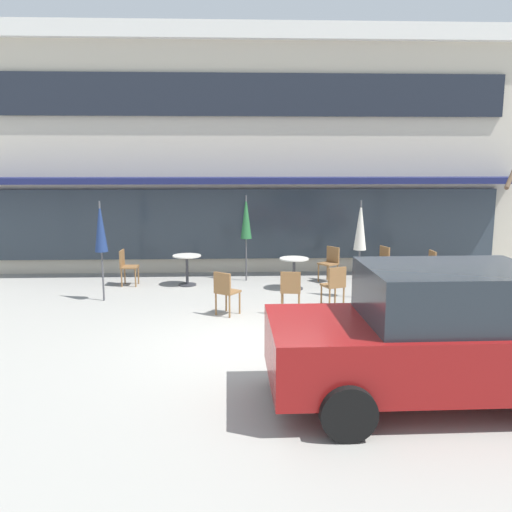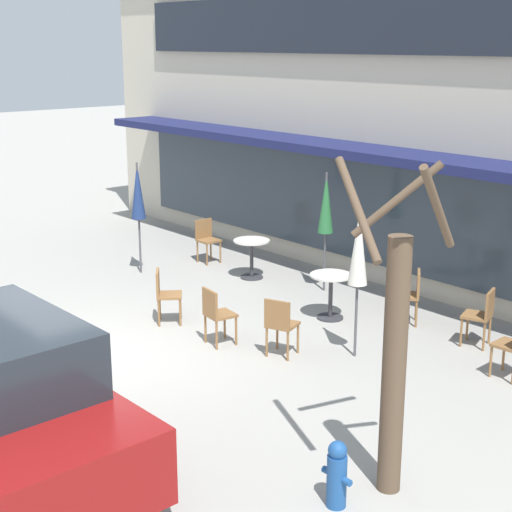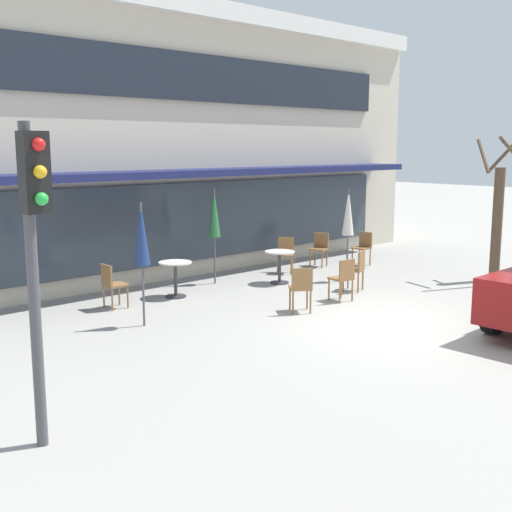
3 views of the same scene
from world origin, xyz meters
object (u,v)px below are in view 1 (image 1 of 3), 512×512
cafe_table_streetside (294,268)px  parked_sedan (439,336)px  cafe_chair_2 (428,266)px  patio_umbrella_cream_folded (360,226)px  cafe_chair_3 (291,289)px  patio_umbrella_green_folded (246,218)px  cafe_chair_1 (381,261)px  cafe_table_near_wall (187,265)px  cafe_chair_0 (330,261)px  patio_umbrella_corner_open (100,228)px  cafe_chair_6 (335,284)px  cafe_chair_4 (225,290)px  cafe_chair_5 (126,265)px

cafe_table_streetside → parked_sedan: 6.37m
cafe_table_streetside → cafe_chair_2: cafe_chair_2 is taller
patio_umbrella_cream_folded → cafe_chair_3: 2.36m
cafe_table_streetside → cafe_chair_3: bearing=-98.1°
patio_umbrella_green_folded → cafe_chair_1: 3.63m
cafe_table_streetside → cafe_chair_1: size_ratio=0.85×
cafe_table_near_wall → cafe_chair_0: 3.63m
patio_umbrella_corner_open → cafe_chair_0: size_ratio=2.47×
cafe_table_near_wall → cafe_chair_2: bearing=-3.6°
cafe_chair_0 → cafe_chair_3: (-1.32, -2.96, 0.00)m
cafe_chair_6 → patio_umbrella_green_folded: bearing=123.1°
cafe_chair_1 → cafe_chair_2: same height
patio_umbrella_corner_open → cafe_chair_4: size_ratio=2.47×
patio_umbrella_corner_open → cafe_chair_3: (4.02, -1.24, -1.10)m
patio_umbrella_cream_folded → cafe_chair_4: patio_umbrella_cream_folded is taller
patio_umbrella_corner_open → cafe_chair_0: (5.34, 1.73, -1.10)m
cafe_chair_4 → parked_sedan: 4.92m
cafe_table_near_wall → patio_umbrella_green_folded: bearing=18.5°
cafe_chair_0 → patio_umbrella_corner_open: bearing=-162.1°
patio_umbrella_cream_folded → cafe_chair_4: (-2.98, -1.29, -1.10)m
cafe_chair_5 → cafe_chair_6: size_ratio=1.00×
patio_umbrella_green_folded → cafe_chair_5: patio_umbrella_green_folded is taller
cafe_chair_1 → cafe_chair_4: same height
cafe_table_near_wall → patio_umbrella_corner_open: bearing=-140.4°
patio_umbrella_green_folded → cafe_chair_1: patio_umbrella_green_folded is taller
cafe_chair_0 → cafe_chair_5: size_ratio=1.00×
cafe_table_near_wall → cafe_chair_4: bearing=-69.9°
cafe_chair_0 → cafe_chair_1: 1.32m
cafe_chair_1 → cafe_chair_2: 1.19m
cafe_table_near_wall → patio_umbrella_corner_open: 2.50m
cafe_table_near_wall → cafe_chair_6: (3.26, -2.25, 0.01)m
cafe_chair_1 → cafe_chair_4: (-3.94, -3.01, 0.00)m
cafe_table_streetside → cafe_chair_3: size_ratio=0.85×
cafe_table_near_wall → cafe_chair_4: size_ratio=0.85×
cafe_chair_1 → cafe_chair_4: 4.96m
patio_umbrella_cream_folded → cafe_chair_3: patio_umbrella_cream_folded is taller
cafe_chair_5 → cafe_chair_3: bearing=-35.6°
cafe_table_streetside → cafe_chair_3: cafe_chair_3 is taller
cafe_table_streetside → cafe_table_near_wall: bearing=168.9°
cafe_chair_0 → cafe_chair_6: 2.57m
cafe_chair_2 → cafe_chair_4: 5.44m
patio_umbrella_corner_open → cafe_chair_4: patio_umbrella_corner_open is taller
cafe_chair_2 → parked_sedan: (-2.17, -6.39, 0.35)m
cafe_chair_5 → patio_umbrella_corner_open: bearing=-98.8°
cafe_chair_1 → cafe_chair_3: 3.98m
parked_sedan → cafe_chair_1: bearing=80.4°
cafe_chair_5 → cafe_chair_6: bearing=-25.7°
cafe_chair_0 → patio_umbrella_green_folded: bearing=174.8°
patio_umbrella_corner_open → cafe_chair_3: patio_umbrella_corner_open is taller
cafe_table_near_wall → cafe_chair_4: 2.88m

